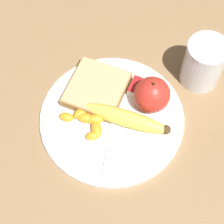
# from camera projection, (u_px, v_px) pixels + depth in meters

# --- Properties ---
(ground_plane) EXTENTS (3.00, 3.00, 0.00)m
(ground_plane) POSITION_uv_depth(u_px,v_px,m) (112.00, 120.00, 0.72)
(ground_plane) COLOR olive
(plate) EXTENTS (0.28, 0.28, 0.01)m
(plate) POSITION_uv_depth(u_px,v_px,m) (112.00, 118.00, 0.72)
(plate) COLOR white
(plate) RESTS_ON ground_plane
(juice_glass) EXTENTS (0.08, 0.08, 0.10)m
(juice_glass) POSITION_uv_depth(u_px,v_px,m) (203.00, 64.00, 0.73)
(juice_glass) COLOR silver
(juice_glass) RESTS_ON ground_plane
(apple) EXTENTS (0.07, 0.07, 0.08)m
(apple) POSITION_uv_depth(u_px,v_px,m) (152.00, 95.00, 0.70)
(apple) COLOR red
(apple) RESTS_ON plate
(banana) EXTENTS (0.05, 0.17, 0.03)m
(banana) POSITION_uv_depth(u_px,v_px,m) (127.00, 118.00, 0.69)
(banana) COLOR #E0CC4C
(banana) RESTS_ON plate
(bread_slice) EXTENTS (0.12, 0.11, 0.02)m
(bread_slice) POSITION_uv_depth(u_px,v_px,m) (97.00, 89.00, 0.73)
(bread_slice) COLOR olive
(bread_slice) RESTS_ON plate
(fork) EXTENTS (0.19, 0.07, 0.00)m
(fork) POSITION_uv_depth(u_px,v_px,m) (114.00, 116.00, 0.71)
(fork) COLOR silver
(fork) RESTS_ON plate
(jam_packet) EXTENTS (0.04, 0.03, 0.02)m
(jam_packet) POSITION_uv_depth(u_px,v_px,m) (138.00, 88.00, 0.73)
(jam_packet) COLOR white
(jam_packet) RESTS_ON plate
(orange_segment_0) EXTENTS (0.02, 0.04, 0.02)m
(orange_segment_0) POSITION_uv_depth(u_px,v_px,m) (86.00, 118.00, 0.70)
(orange_segment_0) COLOR orange
(orange_segment_0) RESTS_ON plate
(orange_segment_1) EXTENTS (0.03, 0.04, 0.02)m
(orange_segment_1) POSITION_uv_depth(u_px,v_px,m) (95.00, 119.00, 0.70)
(orange_segment_1) COLOR orange
(orange_segment_1) RESTS_ON plate
(orange_segment_2) EXTENTS (0.04, 0.03, 0.02)m
(orange_segment_2) POSITION_uv_depth(u_px,v_px,m) (81.00, 113.00, 0.71)
(orange_segment_2) COLOR orange
(orange_segment_2) RESTS_ON plate
(orange_segment_3) EXTENTS (0.02, 0.03, 0.02)m
(orange_segment_3) POSITION_uv_depth(u_px,v_px,m) (67.00, 117.00, 0.70)
(orange_segment_3) COLOR orange
(orange_segment_3) RESTS_ON plate
(orange_segment_4) EXTENTS (0.04, 0.03, 0.02)m
(orange_segment_4) POSITION_uv_depth(u_px,v_px,m) (96.00, 129.00, 0.69)
(orange_segment_4) COLOR orange
(orange_segment_4) RESTS_ON plate
(orange_segment_5) EXTENTS (0.03, 0.03, 0.02)m
(orange_segment_5) POSITION_uv_depth(u_px,v_px,m) (93.00, 136.00, 0.69)
(orange_segment_5) COLOR orange
(orange_segment_5) RESTS_ON plate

